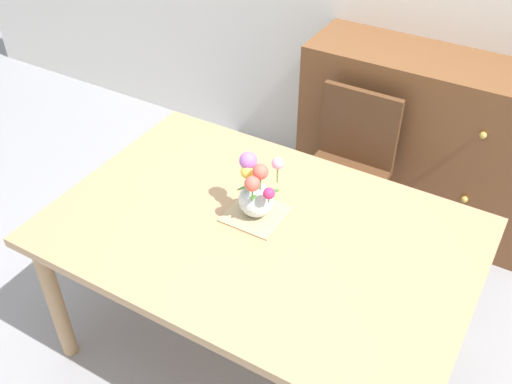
# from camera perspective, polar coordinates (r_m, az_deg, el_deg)

# --- Properties ---
(ground_plane) EXTENTS (12.00, 12.00, 0.00)m
(ground_plane) POSITION_cam_1_polar(r_m,az_deg,el_deg) (2.89, 0.39, -14.75)
(ground_plane) COLOR #939399
(dining_table) EXTENTS (1.68, 1.12, 0.76)m
(dining_table) POSITION_cam_1_polar(r_m,az_deg,el_deg) (2.38, 0.46, -5.01)
(dining_table) COLOR tan
(dining_table) RESTS_ON ground_plane
(chair_far) EXTENTS (0.42, 0.42, 0.90)m
(chair_far) POSITION_cam_1_polar(r_m,az_deg,el_deg) (3.11, 8.95, 2.79)
(chair_far) COLOR brown
(chair_far) RESTS_ON ground_plane
(dresser) EXTENTS (1.40, 0.47, 1.00)m
(dresser) POSITION_cam_1_polar(r_m,az_deg,el_deg) (3.40, 16.32, 4.66)
(dresser) COLOR brown
(dresser) RESTS_ON ground_plane
(placemat) EXTENTS (0.23, 0.23, 0.01)m
(placemat) POSITION_cam_1_polar(r_m,az_deg,el_deg) (2.39, 0.00, -2.17)
(placemat) COLOR tan
(placemat) RESTS_ON dining_table
(flower_vase) EXTENTS (0.19, 0.21, 0.26)m
(flower_vase) POSITION_cam_1_polar(r_m,az_deg,el_deg) (2.31, -0.00, 0.03)
(flower_vase) COLOR silver
(flower_vase) RESTS_ON placemat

